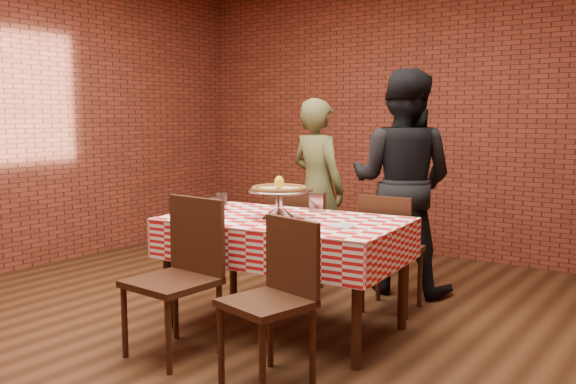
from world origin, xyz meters
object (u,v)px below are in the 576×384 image
object	(u,v)px
water_glass_left	(215,206)
chair_far_left	(296,239)
chair_far_right	(392,252)
diner_black	(402,182)
water_glass_right	(222,201)
pizza	(279,190)
diner_olive	(318,188)
chair_near_right	(266,305)
condiment_caddy	(318,203)
table	(285,274)
chair_near_left	(171,279)
pizza_stand	(279,204)

from	to	relation	value
water_glass_left	chair_far_left	size ratio (longest dim) A/B	0.14
chair_far_right	diner_black	xyz separation A→B (m)	(-0.17, 0.50, 0.47)
water_glass_right	chair_far_left	size ratio (longest dim) A/B	0.14
pizza	chair_far_left	size ratio (longest dim) A/B	0.42
diner_olive	chair_near_right	bearing A→B (deg)	128.06
chair_far_right	condiment_caddy	bearing A→B (deg)	46.37
table	water_glass_left	distance (m)	0.67
chair_near_left	diner_olive	xyz separation A→B (m)	(-0.31, 2.08, 0.32)
water_glass_right	chair_far_right	distance (m)	1.31
table	pizza	world-z (taller)	pizza
condiment_caddy	chair_far_right	bearing A→B (deg)	36.51
chair_near_left	pizza_stand	bearing A→B (deg)	74.86
chair_near_right	chair_far_left	xyz separation A→B (m)	(-0.89, 1.55, -0.01)
pizza_stand	pizza	world-z (taller)	pizza
condiment_caddy	chair_far_left	world-z (taller)	condiment_caddy
pizza_stand	diner_olive	size ratio (longest dim) A/B	0.26
pizza_stand	pizza	distance (m)	0.10
diner_black	diner_olive	bearing A→B (deg)	-8.41
pizza	water_glass_right	size ratio (longest dim) A/B	2.94
table	chair_near_left	xyz separation A→B (m)	(-0.27, -0.78, 0.09)
table	chair_near_left	world-z (taller)	chair_near_left
diner_olive	condiment_caddy	bearing A→B (deg)	134.72
chair_near_left	water_glass_right	bearing A→B (deg)	114.62
water_glass_left	condiment_caddy	size ratio (longest dim) A/B	0.88
water_glass_left	chair_near_right	xyz separation A→B (m)	(0.91, -0.61, -0.38)
diner_olive	table	bearing A→B (deg)	125.97
diner_black	table	bearing A→B (deg)	71.95
water_glass_right	table	bearing A→B (deg)	-4.55
pizza_stand	chair_near_right	world-z (taller)	pizza_stand
chair_near_right	chair_far_right	xyz separation A→B (m)	(-0.04, 1.57, -0.01)
water_glass_right	diner_olive	distance (m)	1.26
chair_far_left	table	bearing A→B (deg)	104.79
condiment_caddy	chair_far_left	size ratio (longest dim) A/B	0.16
pizza	water_glass_left	distance (m)	0.48
chair_near_left	chair_far_left	size ratio (longest dim) A/B	1.08
water_glass_left	diner_black	xyz separation A→B (m)	(0.71, 1.46, 0.08)
condiment_caddy	diner_olive	bearing A→B (deg)	106.29
chair_far_left	condiment_caddy	bearing A→B (deg)	122.56
chair_near_left	diner_olive	bearing A→B (deg)	101.51
water_glass_left	diner_black	size ratio (longest dim) A/B	0.07
table	diner_black	bearing A→B (deg)	79.72
pizza	table	bearing A→B (deg)	44.10
water_glass_left	diner_black	world-z (taller)	diner_black
condiment_caddy	chair_far_right	size ratio (longest dim) A/B	0.16
chair_near_right	chair_far_right	world-z (taller)	chair_near_right
condiment_caddy	chair_near_right	distance (m)	1.23
chair_near_left	pizza	bearing A→B (deg)	74.86
condiment_caddy	chair_far_left	xyz separation A→B (m)	(-0.50, 0.45, -0.39)
chair_far_left	chair_near_left	bearing A→B (deg)	81.22
condiment_caddy	chair_far_left	bearing A→B (deg)	121.24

